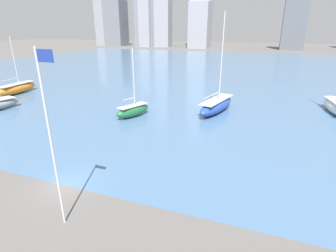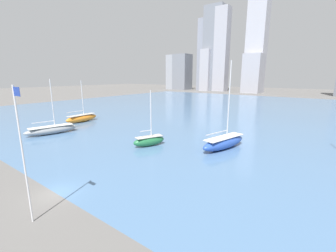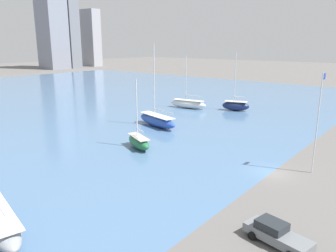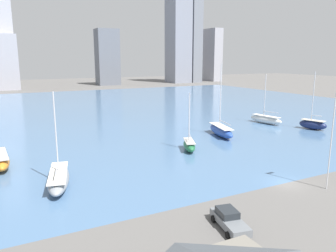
{
  "view_description": "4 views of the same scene",
  "coord_description": "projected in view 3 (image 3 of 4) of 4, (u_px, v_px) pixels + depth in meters",
  "views": [
    {
      "loc": [
        15.05,
        -15.16,
        12.83
      ],
      "look_at": [
        6.02,
        9.48,
        2.96
      ],
      "focal_mm": 28.0,
      "sensor_mm": 36.0,
      "label": 1
    },
    {
      "loc": [
        23.11,
        -10.59,
        12.57
      ],
      "look_at": [
        5.53,
        13.05,
        5.96
      ],
      "focal_mm": 24.0,
      "sensor_mm": 36.0,
      "label": 2
    },
    {
      "loc": [
        -36.07,
        -13.58,
        14.99
      ],
      "look_at": [
        4.85,
        19.97,
        1.64
      ],
      "focal_mm": 35.0,
      "sensor_mm": 36.0,
      "label": 3
    },
    {
      "loc": [
        -31.84,
        -28.7,
        15.8
      ],
      "look_at": [
        -7.5,
        18.72,
        4.86
      ],
      "focal_mm": 35.0,
      "sensor_mm": 36.0,
      "label": 4
    }
  ],
  "objects": [
    {
      "name": "ground_plane",
      "position": [
        271.0,
        173.0,
        39.06
      ],
      "size": [
        500.0,
        500.0,
        0.0
      ],
      "primitive_type": "plane",
      "color": "#605E5B"
    },
    {
      "name": "harbor_water",
      "position": [
        2.0,
        105.0,
        82.09
      ],
      "size": [
        180.0,
        140.0,
        0.0
      ],
      "color": "#4C7099",
      "rests_on": "ground_plane"
    },
    {
      "name": "flag_pole",
      "position": [
        318.0,
        120.0,
        37.57
      ],
      "size": [
        1.24,
        0.14,
        11.9
      ],
      "color": "silver",
      "rests_on": "ground_plane"
    },
    {
      "name": "sailboat_white",
      "position": [
        188.0,
        104.0,
        77.98
      ],
      "size": [
        3.54,
        9.45,
        12.3
      ],
      "rotation": [
        0.0,
        0.0,
        0.15
      ],
      "color": "white",
      "rests_on": "harbor_water"
    },
    {
      "name": "sailboat_navy",
      "position": [
        236.0,
        106.0,
        75.07
      ],
      "size": [
        4.15,
        6.58,
        13.11
      ],
      "rotation": [
        0.0,
        0.0,
        0.32
      ],
      "color": "#19234C",
      "rests_on": "harbor_water"
    },
    {
      "name": "sailboat_green",
      "position": [
        139.0,
        142.0,
        48.09
      ],
      "size": [
        4.11,
        6.36,
        10.1
      ],
      "rotation": [
        0.0,
        0.0,
        -0.4
      ],
      "color": "#236B3D",
      "rests_on": "harbor_water"
    },
    {
      "name": "sailboat_blue",
      "position": [
        157.0,
        120.0,
        60.82
      ],
      "size": [
        5.03,
        10.85,
        15.04
      ],
      "rotation": [
        0.0,
        0.0,
        -0.24
      ],
      "color": "#284CA8",
      "rests_on": "harbor_water"
    },
    {
      "name": "parked_pickup_gray",
      "position": [
        276.0,
        234.0,
        25.05
      ],
      "size": [
        2.9,
        5.45,
        1.71
      ],
      "rotation": [
        0.0,
        0.0,
        -0.19
      ],
      "color": "slate",
      "rests_on": "ground_plane"
    }
  ]
}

